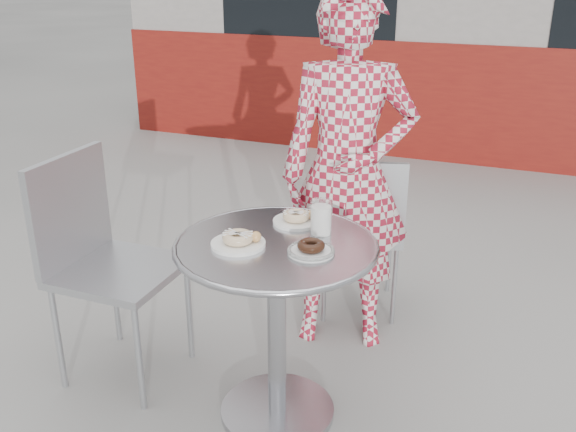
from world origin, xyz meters
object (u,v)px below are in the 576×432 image
at_px(chair_left, 122,311).
at_px(plate_checker, 311,249).
at_px(chair_far, 359,262).
at_px(plate_far, 297,218).
at_px(milk_cup, 321,218).
at_px(seated_person, 348,174).
at_px(bistro_table, 277,288).
at_px(plate_near, 239,240).

bearing_deg(chair_left, plate_checker, -93.87).
height_order(chair_far, plate_far, chair_far).
height_order(chair_far, milk_cup, milk_cup).
bearing_deg(seated_person, milk_cup, -99.76).
height_order(bistro_table, plate_checker, plate_checker).
bearing_deg(plate_far, plate_checker, -58.90).
xyz_separation_m(plate_near, milk_cup, (0.23, 0.20, 0.04)).
relative_size(plate_near, milk_cup, 1.50).
distance_m(bistro_table, plate_checker, 0.24).
bearing_deg(milk_cup, plate_far, 151.19).
relative_size(chair_left, seated_person, 0.60).
bearing_deg(bistro_table, milk_cup, 49.30).
xyz_separation_m(chair_far, chair_left, (-0.76, -0.89, 0.04)).
xyz_separation_m(seated_person, plate_far, (-0.06, -0.45, -0.04)).
relative_size(chair_left, plate_near, 4.97).
height_order(plate_far, plate_near, plate_near).
bearing_deg(milk_cup, plate_checker, -82.37).
relative_size(bistro_table, plate_near, 3.86).
height_order(chair_left, seated_person, seated_person).
relative_size(bistro_table, seated_person, 0.46).
bearing_deg(plate_near, seated_person, 76.49).
relative_size(chair_far, plate_checker, 5.05).
distance_m(seated_person, plate_far, 0.46).
height_order(seated_person, plate_checker, seated_person).
height_order(chair_far, plate_near, chair_far).
height_order(chair_left, plate_far, chair_left).
distance_m(chair_left, plate_near, 0.76).
xyz_separation_m(chair_far, plate_far, (-0.06, -0.72, 0.49)).
bearing_deg(plate_checker, seated_person, 96.50).
bearing_deg(bistro_table, chair_left, 177.86).
relative_size(plate_far, plate_near, 0.92).
bearing_deg(chair_left, seated_person, -51.12).
xyz_separation_m(bistro_table, seated_person, (0.06, 0.65, 0.24)).
bearing_deg(plate_near, bistro_table, 30.77).
distance_m(plate_far, plate_near, 0.29).
height_order(bistro_table, seated_person, seated_person).
xyz_separation_m(bistro_table, chair_far, (0.06, 0.91, -0.30)).
bearing_deg(plate_checker, bistro_table, 168.28).
bearing_deg(chair_far, plate_checker, 77.73).
height_order(chair_left, milk_cup, chair_left).
bearing_deg(chair_left, milk_cup, -82.60).
xyz_separation_m(chair_far, milk_cup, (0.06, -0.78, 0.53)).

